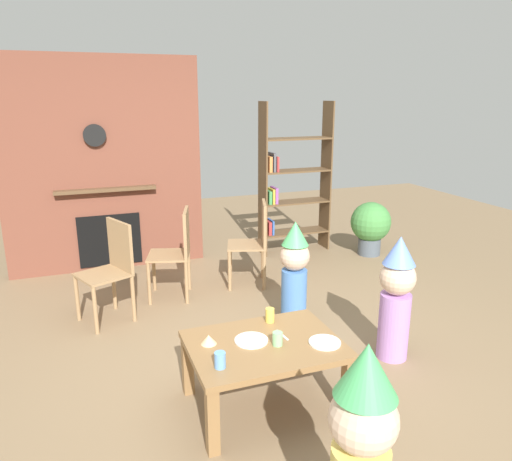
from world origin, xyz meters
The scene contains 18 objects.
ground_plane centered at (0.00, 0.00, 0.00)m, with size 12.00×12.00×0.00m, color #846B4C.
brick_fireplace_feature centered at (-0.87, 2.60, 1.19)m, with size 2.20×0.28×2.40m.
bookshelf centered at (1.36, 2.40, 0.89)m, with size 0.90×0.28×1.90m.
coffee_table centered at (-0.14, -0.54, 0.38)m, with size 0.96×0.72×0.46m.
paper_cup_near_left centered at (-0.08, -0.60, 0.50)m, with size 0.06×0.06×0.09m, color #8CD18C.
paper_cup_near_right centered at (-0.49, -0.72, 0.50)m, with size 0.07×0.07×0.10m, color #669EE0.
paper_cup_center centered at (0.00, -0.28, 0.51)m, with size 0.06×0.06×0.10m, color #F2CC4C.
paper_plate_front centered at (0.21, -0.68, 0.46)m, with size 0.20×0.20×0.01m, color white.
paper_plate_rear centered at (-0.22, -0.49, 0.46)m, with size 0.22×0.22×0.01m, color white.
birthday_cake_slice centered at (-0.48, -0.43, 0.49)m, with size 0.10×0.10×0.06m, color #EAC68C.
table_fork centered at (0.00, -0.49, 0.46)m, with size 0.15×0.02×0.01m, color silver.
child_with_cone_hat centered at (-0.16, -1.70, 0.55)m, with size 0.29×0.29×1.05m.
child_in_pink centered at (1.01, -0.32, 0.52)m, with size 0.27×0.27×0.98m.
child_by_the_chairs centered at (0.54, 0.48, 0.50)m, with size 0.26×0.26×0.94m.
dining_chair_left centered at (-0.94, 1.15, 0.51)m, with size 0.52×0.52×0.90m.
dining_chair_middle centered at (-0.29, 1.43, 0.51)m, with size 0.50×0.50×0.90m.
dining_chair_right centered at (0.54, 1.48, 0.51)m, with size 0.51×0.51×0.90m.
potted_plant_tall centered at (2.26, 1.91, 0.39)m, with size 0.50×0.50×0.68m.
Camera 1 is at (-1.16, -3.13, 1.98)m, focal length 34.09 mm.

